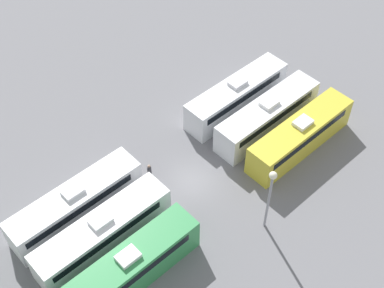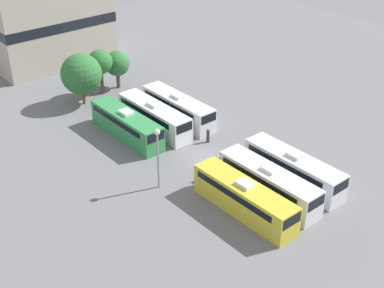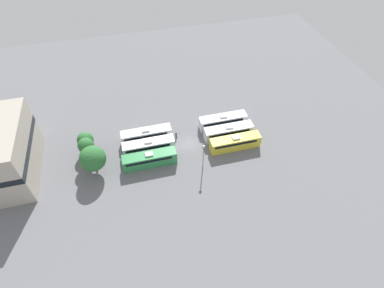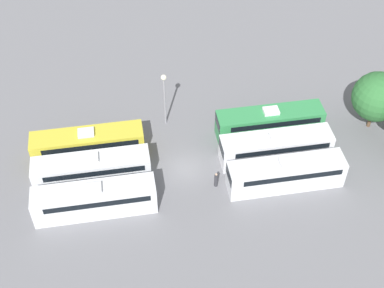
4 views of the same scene
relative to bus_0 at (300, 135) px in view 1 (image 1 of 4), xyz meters
name	(u,v)px [view 1 (image 1 of 4)]	position (x,y,z in m)	size (l,w,h in m)	color
ground_plane	(192,181)	(3.63, 9.54, -1.65)	(114.30, 114.30, 0.00)	slate
bus_0	(300,135)	(0.00, 0.00, 0.00)	(2.63, 11.35, 3.37)	gold
bus_1	(267,115)	(3.60, 0.27, 0.00)	(2.63, 11.35, 3.37)	silver
bus_2	(236,95)	(7.39, 0.40, 0.00)	(2.63, 11.35, 3.37)	silver
bus_3	(129,268)	(-0.11, 19.13, 0.00)	(2.63, 11.35, 3.37)	#338C4C
bus_4	(103,233)	(3.60, 18.77, 0.00)	(2.63, 11.35, 3.37)	white
bus_5	(76,203)	(7.23, 18.74, 0.00)	(2.63, 11.35, 3.37)	silver
worker_person	(150,172)	(6.27, 12.05, -0.83)	(0.36, 0.36, 1.77)	#333338
light_pole	(270,190)	(-3.57, 8.38, 2.93)	(0.60, 0.60, 6.60)	gray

